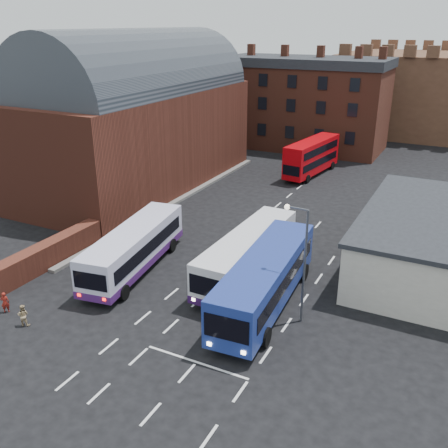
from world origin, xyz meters
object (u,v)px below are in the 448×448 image
at_px(street_lamp, 301,255).
at_px(pedestrian_red, 5,302).
at_px(bus_blue, 265,278).
at_px(bus_white_inbound, 248,252).
at_px(bus_red_double, 312,157).
at_px(bus_white_outbound, 134,246).
at_px(pedestrian_beige, 23,315).

bearing_deg(street_lamp, pedestrian_red, -155.88).
bearing_deg(bus_blue, bus_white_inbound, -54.07).
distance_m(bus_white_inbound, bus_red_double, 26.47).
distance_m(bus_white_outbound, pedestrian_beige, 9.01).
bearing_deg(bus_white_inbound, bus_blue, 130.66).
bearing_deg(street_lamp, pedestrian_beige, -151.07).
bearing_deg(bus_white_inbound, pedestrian_red, 45.16).
bearing_deg(bus_white_outbound, bus_white_inbound, 10.77).
bearing_deg(bus_red_double, pedestrian_red, 86.39).
relative_size(bus_red_double, pedestrian_beige, 7.60).
relative_size(bus_white_outbound, pedestrian_beige, 8.59).
xyz_separation_m(bus_white_outbound, bus_blue, (10.21, -0.41, 0.16)).
relative_size(bus_red_double, pedestrian_red, 7.53).
bearing_deg(pedestrian_red, bus_white_outbound, -152.63).
height_order(bus_blue, pedestrian_red, bus_blue).
xyz_separation_m(bus_red_double, street_lamp, (8.76, -29.92, 2.19)).
distance_m(bus_white_outbound, bus_blue, 10.22).
bearing_deg(bus_white_inbound, pedestrian_beige, 52.43).
distance_m(bus_white_outbound, street_lamp, 12.84).
relative_size(bus_white_outbound, street_lamp, 1.62).
bearing_deg(bus_red_double, bus_white_inbound, 105.97).
xyz_separation_m(bus_blue, pedestrian_beige, (-11.74, -8.40, -1.32)).
bearing_deg(bus_blue, pedestrian_red, 25.68).
height_order(bus_blue, bus_red_double, bus_red_double).
xyz_separation_m(bus_blue, bus_red_double, (-6.41, 29.32, 0.15)).
bearing_deg(pedestrian_beige, bus_white_outbound, -123.23).
distance_m(bus_red_double, pedestrian_red, 37.95).
xyz_separation_m(bus_blue, street_lamp, (2.35, -0.61, 2.34)).
height_order(bus_white_inbound, bus_red_double, bus_red_double).
bearing_deg(bus_white_inbound, bus_white_outbound, 20.54).
relative_size(bus_white_outbound, pedestrian_red, 8.51).
relative_size(bus_blue, pedestrian_red, 9.18).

